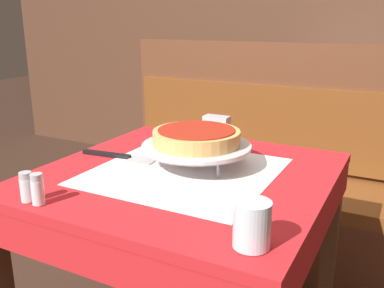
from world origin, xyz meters
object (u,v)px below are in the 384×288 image
object	(u,v)px
dining_table_rear	(354,117)
deep_dish_pizza	(196,137)
pizza_pan_stand	(196,147)
pizza_server	(120,156)
dining_table_front	(185,198)
booth_bench	(255,197)
pepper_shaker	(38,189)
condiment_caddy	(371,92)
salt_shaker	(26,187)
water_glass_near	(252,224)
napkin_holder	(217,127)

from	to	relation	value
dining_table_rear	deep_dish_pizza	xyz separation A→B (m)	(-0.29, -1.54, 0.22)
pizza_pan_stand	pizza_server	distance (m)	0.28
dining_table_front	booth_bench	xyz separation A→B (m)	(-0.06, 0.89, -0.35)
pepper_shaker	condiment_caddy	world-z (taller)	condiment_caddy
pizza_pan_stand	salt_shaker	bearing A→B (deg)	-121.02
pizza_server	pepper_shaker	bearing A→B (deg)	-83.64
pizza_server	pepper_shaker	xyz separation A→B (m)	(0.04, -0.40, 0.04)
water_glass_near	salt_shaker	bearing A→B (deg)	-175.06
pizza_pan_stand	water_glass_near	xyz separation A→B (m)	(0.32, -0.39, -0.01)
pizza_pan_stand	pepper_shaker	bearing A→B (deg)	-117.09
pizza_pan_stand	water_glass_near	bearing A→B (deg)	-50.11
napkin_holder	condiment_caddy	bearing A→B (deg)	69.57
pizza_server	pepper_shaker	distance (m)	0.41
booth_bench	water_glass_near	distance (m)	1.38
pizza_pan_stand	napkin_holder	distance (m)	0.34
booth_bench	salt_shaker	xyz separation A→B (m)	(-0.19, -1.27, 0.48)
dining_table_front	napkin_holder	world-z (taller)	napkin_holder
booth_bench	condiment_caddy	xyz separation A→B (m)	(0.44, 0.69, 0.48)
salt_shaker	dining_table_rear	bearing A→B (deg)	74.51
dining_table_front	condiment_caddy	xyz separation A→B (m)	(0.38, 1.58, 0.13)
booth_bench	napkin_holder	distance (m)	0.70
dining_table_rear	booth_bench	xyz separation A→B (m)	(-0.36, -0.71, -0.32)
dining_table_front	water_glass_near	world-z (taller)	water_glass_near
salt_shaker	booth_bench	bearing A→B (deg)	81.67
water_glass_near	pepper_shaker	size ratio (longest dim) A/B	1.22
dining_table_rear	condiment_caddy	xyz separation A→B (m)	(0.08, -0.02, 0.16)
condiment_caddy	salt_shaker	bearing A→B (deg)	-107.73
water_glass_near	condiment_caddy	xyz separation A→B (m)	(0.04, 1.91, -0.01)
pepper_shaker	napkin_holder	xyz separation A→B (m)	(0.14, 0.77, 0.01)
deep_dish_pizza	pepper_shaker	bearing A→B (deg)	-117.09
napkin_holder	booth_bench	bearing A→B (deg)	89.66
dining_table_front	pepper_shaker	size ratio (longest dim) A/B	10.57
pizza_server	condiment_caddy	distance (m)	1.69
booth_bench	pepper_shaker	xyz separation A→B (m)	(-0.15, -1.27, 0.48)
dining_table_front	pepper_shaker	world-z (taller)	pepper_shaker
pizza_server	water_glass_near	distance (m)	0.69
deep_dish_pizza	salt_shaker	world-z (taller)	deep_dish_pizza
pepper_shaker	condiment_caddy	size ratio (longest dim) A/B	0.48
dining_table_rear	water_glass_near	bearing A→B (deg)	-88.84
booth_bench	napkin_holder	size ratio (longest dim) A/B	15.79
salt_shaker	condiment_caddy	xyz separation A→B (m)	(0.63, 1.96, 0.00)
pizza_server	salt_shaker	size ratio (longest dim) A/B	3.55
pizza_server	water_glass_near	xyz separation A→B (m)	(0.59, -0.35, 0.05)
deep_dish_pizza	pepper_shaker	world-z (taller)	deep_dish_pizza
booth_bench	salt_shaker	bearing A→B (deg)	-98.33
water_glass_near	condiment_caddy	distance (m)	1.91
condiment_caddy	dining_table_front	bearing A→B (deg)	-103.45
pizza_server	water_glass_near	world-z (taller)	water_glass_near
booth_bench	pizza_pan_stand	distance (m)	0.98
dining_table_front	dining_table_rear	distance (m)	1.63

